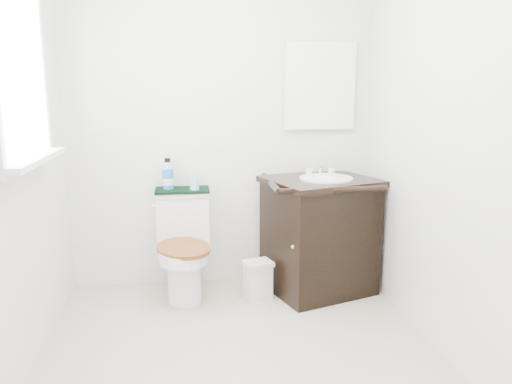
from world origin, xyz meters
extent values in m
plane|color=#BFB59A|center=(0.00, 0.00, 0.00)|extent=(2.40, 2.40, 0.00)
plane|color=silver|center=(0.00, 1.20, 1.20)|extent=(2.40, 0.00, 2.40)
plane|color=silver|center=(0.00, -1.20, 1.20)|extent=(2.40, 0.00, 2.40)
plane|color=silver|center=(1.10, 0.00, 1.20)|extent=(0.00, 2.40, 2.40)
cube|color=white|center=(-1.07, 0.25, 1.55)|extent=(0.02, 0.70, 0.90)
cube|color=silver|center=(0.72, 1.18, 1.45)|extent=(0.50, 0.02, 0.60)
cylinder|color=white|center=(-0.29, 0.82, 0.18)|extent=(0.23, 0.23, 0.35)
cube|color=white|center=(-0.29, 1.07, 0.18)|extent=(0.23, 0.28, 0.35)
cube|color=white|center=(-0.29, 1.09, 0.52)|extent=(0.37, 0.18, 0.34)
cube|color=white|center=(-0.29, 1.09, 0.70)|extent=(0.39, 0.20, 0.03)
cylinder|color=white|center=(-0.29, 0.78, 0.35)|extent=(0.34, 0.34, 0.08)
cylinder|color=brown|center=(-0.29, 0.78, 0.40)|extent=(0.44, 0.44, 0.03)
cube|color=black|center=(0.67, 0.90, 0.39)|extent=(0.81, 0.75, 0.78)
cube|color=black|center=(0.67, 0.90, 0.80)|extent=(0.86, 0.80, 0.04)
cylinder|color=white|center=(0.70, 0.88, 0.83)|extent=(0.37, 0.37, 0.01)
ellipsoid|color=white|center=(0.70, 0.87, 0.77)|extent=(0.32, 0.32, 0.16)
cylinder|color=silver|center=(0.70, 1.03, 0.87)|extent=(0.02, 0.02, 0.10)
cube|color=silver|center=(0.21, 0.80, 0.12)|extent=(0.20, 0.17, 0.24)
cube|color=silver|center=(0.21, 0.80, 0.26)|extent=(0.22, 0.20, 0.03)
cube|color=black|center=(-0.29, 1.09, 0.73)|extent=(0.38, 0.22, 0.02)
cylinder|color=blue|center=(-0.39, 1.11, 0.81)|extent=(0.08, 0.08, 0.14)
cylinder|color=silver|center=(-0.39, 1.11, 0.90)|extent=(0.08, 0.08, 0.05)
cylinder|color=black|center=(-0.39, 1.11, 0.94)|extent=(0.04, 0.04, 0.03)
cone|color=#85C2D9|center=(-0.21, 1.05, 0.78)|extent=(0.07, 0.07, 0.08)
ellipsoid|color=#1A8072|center=(0.61, 1.04, 0.83)|extent=(0.06, 0.04, 0.02)
camera|label=1|loc=(-0.26, -2.41, 1.44)|focal=35.00mm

